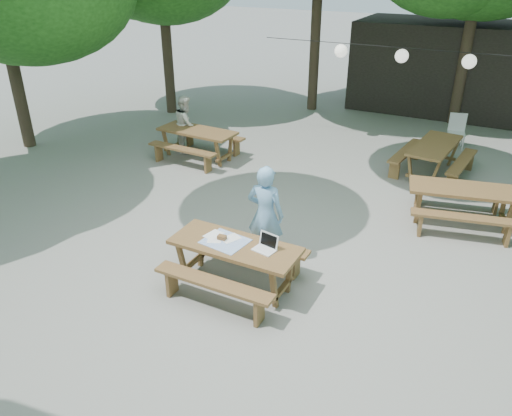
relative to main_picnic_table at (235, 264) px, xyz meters
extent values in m
plane|color=slate|center=(0.79, 1.54, -0.39)|extent=(80.00, 80.00, 0.00)
cube|color=black|center=(1.29, 12.04, 1.01)|extent=(6.00, 3.00, 2.80)
cube|color=brown|center=(0.00, 0.00, 0.33)|extent=(2.00, 0.80, 0.06)
cube|color=brown|center=(0.00, -0.65, 0.06)|extent=(1.90, 0.28, 0.05)
cube|color=brown|center=(0.00, 0.65, 0.06)|extent=(1.90, 0.28, 0.05)
cube|color=brown|center=(0.00, 0.00, -0.04)|extent=(1.70, 0.70, 0.69)
cube|color=brown|center=(-3.58, 4.38, 0.33)|extent=(2.03, 0.88, 0.06)
cube|color=brown|center=(-3.60, 3.73, 0.06)|extent=(1.91, 0.36, 0.05)
cube|color=brown|center=(-3.55, 5.03, 0.06)|extent=(1.91, 0.36, 0.05)
cube|color=brown|center=(-3.58, 4.38, -0.04)|extent=(1.73, 0.77, 0.69)
cube|color=brown|center=(2.85, 3.78, 0.33)|extent=(2.13, 1.21, 0.06)
cube|color=brown|center=(2.99, 3.14, 0.06)|extent=(1.92, 0.68, 0.05)
cube|color=brown|center=(2.70, 4.41, 0.06)|extent=(1.92, 0.68, 0.05)
cube|color=brown|center=(2.85, 3.78, -0.04)|extent=(1.81, 1.05, 0.69)
cube|color=brown|center=(1.92, 6.05, 0.33)|extent=(1.01, 2.07, 0.06)
cube|color=brown|center=(2.57, 5.98, 0.06)|extent=(0.48, 1.92, 0.05)
cube|color=brown|center=(1.28, 6.12, 0.06)|extent=(0.48, 1.92, 0.05)
cube|color=brown|center=(1.92, 6.05, -0.04)|extent=(0.88, 1.76, 0.69)
imported|color=#79AEDC|center=(0.08, 0.88, 0.47)|extent=(0.66, 0.46, 1.72)
imported|color=silver|center=(-4.13, 4.70, 0.35)|extent=(0.84, 0.90, 1.48)
cube|color=silver|center=(2.15, 8.23, 0.01)|extent=(0.52, 0.52, 0.04)
cube|color=silver|center=(2.11, 8.43, 0.27)|extent=(0.44, 0.13, 0.48)
cube|color=silver|center=(2.15, 8.23, -0.20)|extent=(0.49, 0.49, 0.38)
cube|color=white|center=(0.48, 0.04, 0.37)|extent=(0.37, 0.29, 0.02)
cube|color=white|center=(0.50, 0.15, 0.49)|extent=(0.34, 0.12, 0.23)
cube|color=black|center=(0.50, 0.15, 0.49)|extent=(0.28, 0.09, 0.19)
cube|color=#3A70C7|center=(-0.17, 0.00, 0.37)|extent=(0.72, 0.63, 0.01)
cube|color=white|center=(-0.36, 0.00, 0.37)|extent=(0.32, 0.36, 0.00)
cube|color=white|center=(-0.14, 0.10, 0.37)|extent=(0.32, 0.36, 0.00)
cube|color=white|center=(-0.43, 0.07, 0.38)|extent=(0.27, 0.33, 0.00)
cube|color=brown|center=(-0.24, 0.02, 0.41)|extent=(0.13, 0.10, 0.06)
cylinder|color=black|center=(1.29, 7.54, 2.21)|extent=(9.00, 0.02, 0.02)
sphere|color=white|center=(-1.01, 7.54, 2.01)|extent=(0.34, 0.34, 0.34)
sphere|color=white|center=(0.59, 7.54, 2.01)|extent=(0.34, 0.34, 0.34)
sphere|color=white|center=(2.19, 7.54, 2.01)|extent=(0.34, 0.34, 0.34)
cylinder|color=#2D2319|center=(-8.21, 3.04, 1.79)|extent=(0.32, 0.32, 4.36)
cylinder|color=#2D2319|center=(-6.71, 7.54, 1.89)|extent=(0.32, 0.32, 4.56)
cylinder|color=#2D2319|center=(-2.71, 10.04, 2.31)|extent=(0.32, 0.32, 5.39)
cylinder|color=#2D2319|center=(1.79, 10.54, 2.02)|extent=(0.32, 0.32, 4.82)
camera|label=1|loc=(3.28, -5.63, 4.29)|focal=35.00mm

